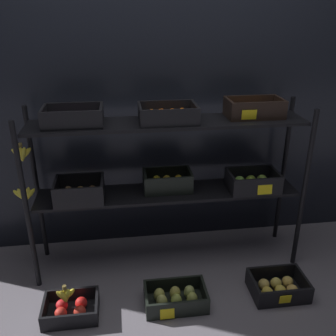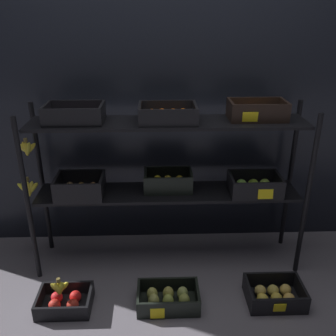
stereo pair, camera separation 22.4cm
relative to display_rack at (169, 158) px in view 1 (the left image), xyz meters
The scene contains 7 objects.
ground_plane 0.79m from the display_rack, 164.39° to the left, with size 10.00×10.00×0.00m, color slate.
storefront_wall 0.56m from the display_rack, 91.18° to the left, with size 4.17×0.12×2.42m, color black.
display_rack is the anchor object (origin of this frame).
crate_ground_apple_red 1.10m from the display_rack, 144.69° to the right, with size 0.32×0.24×0.10m.
crate_ground_pear 0.87m from the display_rack, 92.80° to the right, with size 0.38×0.24×0.11m.
crate_ground_apple_gold 1.08m from the display_rack, 35.07° to the right, with size 0.35×0.26×0.12m.
banana_bunch_loose 1.04m from the display_rack, 145.54° to the right, with size 0.12×0.05×0.12m.
Camera 1 is at (-0.30, -2.24, 1.71)m, focal length 40.23 mm.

